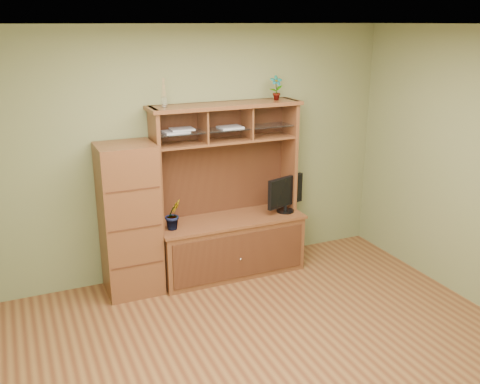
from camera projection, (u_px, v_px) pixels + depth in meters
room at (283, 209)px, 4.09m from camera, size 4.54×4.04×2.74m
media_hutch at (229, 228)px, 5.95m from camera, size 1.66×0.61×1.90m
monitor at (286, 194)px, 6.03m from camera, size 0.50×0.20×0.41m
orchid_plant at (173, 214)px, 5.54m from camera, size 0.22×0.19×0.32m
top_plant at (276, 88)px, 5.79m from camera, size 0.15×0.12×0.27m
reed_diffuser at (164, 96)px, 5.31m from camera, size 0.06×0.06×0.29m
magazines at (196, 129)px, 5.54m from camera, size 0.88×0.22×0.04m
side_cabinet at (130, 220)px, 5.44m from camera, size 0.56×0.51×1.58m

